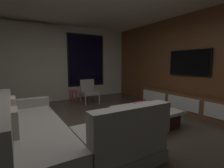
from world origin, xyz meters
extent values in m
plane|color=#473D33|center=(0.00, 0.00, 0.00)|extent=(9.20, 9.20, 0.00)
cube|color=silver|center=(0.00, 3.66, 1.35)|extent=(6.60, 0.12, 2.70)
cube|color=black|center=(1.30, 3.60, 1.45)|extent=(1.52, 0.02, 2.02)
cube|color=black|center=(1.30, 3.58, 1.45)|extent=(1.40, 0.03, 1.90)
cube|color=beige|center=(-0.55, 3.48, 1.30)|extent=(2.10, 0.12, 2.60)
cube|color=brown|center=(3.06, 0.00, 1.35)|extent=(0.12, 7.80, 2.70)
cube|color=gray|center=(-1.05, 0.05, 0.09)|extent=(0.90, 2.50, 0.18)
cube|color=#9E9991|center=(-1.05, 0.05, 0.30)|extent=(0.86, 2.42, 0.24)
cube|color=#9E9991|center=(-1.40, 0.05, 0.62)|extent=(0.20, 2.50, 0.40)
cube|color=#9E9991|center=(-1.05, 1.20, 0.51)|extent=(0.90, 0.20, 0.18)
cube|color=gray|center=(-0.07, -0.75, 0.09)|extent=(1.10, 0.90, 0.18)
cube|color=#9E9991|center=(-0.07, -0.75, 0.30)|extent=(1.07, 0.86, 0.24)
cube|color=#9E9991|center=(-0.07, -1.10, 0.62)|extent=(1.10, 0.20, 0.40)
cube|color=beige|center=(-1.28, 0.60, 0.58)|extent=(0.10, 0.36, 0.36)
cube|color=#B2A893|center=(-1.28, -0.25, 0.58)|extent=(0.10, 0.36, 0.36)
cube|color=#3C1D14|center=(1.18, 0.00, 0.15)|extent=(1.00, 1.00, 0.30)
cube|color=white|center=(1.18, 0.00, 0.33)|extent=(1.16, 1.16, 0.06)
cube|color=#3FD054|center=(1.20, 0.18, 0.37)|extent=(0.30, 0.17, 0.03)
cube|color=#38A9D3|center=(1.19, 0.18, 0.40)|extent=(0.27, 0.21, 0.02)
cube|color=#5B3DA0|center=(1.21, 0.18, 0.42)|extent=(0.30, 0.18, 0.03)
cube|color=#D54779|center=(1.19, 0.20, 0.45)|extent=(0.28, 0.16, 0.02)
cylinder|color=#B2ADA0|center=(1.18, 2.23, 0.18)|extent=(0.04, 0.04, 0.36)
cylinder|color=#B2ADA0|center=(0.70, 2.25, 0.18)|extent=(0.04, 0.04, 0.36)
cylinder|color=#B2ADA0|center=(1.20, 2.73, 0.18)|extent=(0.04, 0.04, 0.36)
cylinder|color=#B2ADA0|center=(0.72, 2.75, 0.18)|extent=(0.04, 0.04, 0.36)
cube|color=#9E9991|center=(0.95, 2.49, 0.36)|extent=(0.56, 0.58, 0.08)
cube|color=#9E9991|center=(0.96, 2.73, 0.59)|extent=(0.49, 0.10, 0.38)
cylinder|color=red|center=(0.30, 2.55, 0.23)|extent=(0.03, 0.03, 0.46)
cylinder|color=red|center=(0.50, 2.55, 0.23)|extent=(0.03, 0.03, 0.46)
cylinder|color=red|center=(0.40, 2.65, 0.23)|extent=(0.03, 0.03, 0.46)
cylinder|color=red|center=(0.40, 2.55, 0.45)|extent=(0.32, 0.32, 0.02)
cube|color=brown|center=(2.78, 0.10, 0.26)|extent=(0.44, 3.10, 0.52)
cube|color=white|center=(2.55, 0.10, 0.29)|extent=(0.02, 0.93, 0.33)
cube|color=white|center=(2.55, 1.15, 0.29)|extent=(0.02, 0.93, 0.33)
cube|color=black|center=(2.74, -0.75, 0.12)|extent=(0.33, 0.68, 0.19)
cube|color=#626EBD|center=(2.74, -0.80, 0.12)|extent=(0.03, 0.04, 0.19)
cube|color=teal|center=(2.74, -0.70, 0.11)|extent=(0.03, 0.04, 0.18)
cube|color=slate|center=(2.74, -0.60, 0.10)|extent=(0.03, 0.04, 0.15)
cube|color=#8ECD61|center=(2.74, -0.49, 0.11)|extent=(0.03, 0.04, 0.16)
cube|color=black|center=(2.95, 0.25, 1.35)|extent=(0.04, 1.22, 0.71)
cube|color=black|center=(2.95, 0.25, 1.35)|extent=(0.05, 1.18, 0.67)
camera|label=1|loc=(-1.28, -2.62, 1.32)|focal=26.84mm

